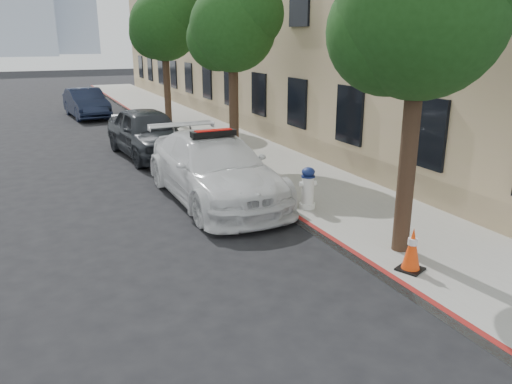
{
  "coord_description": "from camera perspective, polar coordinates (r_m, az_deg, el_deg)",
  "views": [
    {
      "loc": [
        -3.01,
        -8.56,
        3.85
      ],
      "look_at": [
        0.83,
        -0.18,
        1.0
      ],
      "focal_mm": 35.0,
      "sensor_mm": 36.0,
      "label": 1
    }
  ],
  "objects": [
    {
      "name": "police_car",
      "position": [
        12.29,
        -4.79,
        2.75
      ],
      "size": [
        2.33,
        5.55,
        1.75
      ],
      "rotation": [
        0.0,
        0.0,
        0.02
      ],
      "color": "white",
      "rests_on": "ground"
    },
    {
      "name": "tree_near",
      "position": [
        8.85,
        18.62,
        19.07
      ],
      "size": [
        2.92,
        2.82,
        5.62
      ],
      "color": "black",
      "rests_on": "sidewalk"
    },
    {
      "name": "tree_far",
      "position": [
        23.32,
        -10.4,
        18.22
      ],
      "size": [
        3.1,
        3.0,
        5.81
      ],
      "color": "black",
      "rests_on": "sidewalk"
    },
    {
      "name": "tree_mid",
      "position": [
        15.72,
        -2.55,
        18.28
      ],
      "size": [
        2.77,
        2.64,
        5.43
      ],
      "color": "black",
      "rests_on": "sidewalk"
    },
    {
      "name": "parked_car_mid",
      "position": [
        17.33,
        -12.24,
        6.68
      ],
      "size": [
        2.31,
        4.89,
        1.62
      ],
      "primitive_type": "imported",
      "rotation": [
        0.0,
        0.0,
        0.09
      ],
      "color": "#21252A",
      "rests_on": "ground"
    },
    {
      "name": "ground",
      "position": [
        9.86,
        -4.86,
        -5.89
      ],
      "size": [
        120.0,
        120.0,
        0.0
      ],
      "primitive_type": "plane",
      "color": "black",
      "rests_on": "ground"
    },
    {
      "name": "traffic_cone",
      "position": [
        8.66,
        17.41,
        -6.28
      ],
      "size": [
        0.51,
        0.51,
        0.75
      ],
      "rotation": [
        0.0,
        0.0,
        0.4
      ],
      "color": "black",
      "rests_on": "sidewalk"
    },
    {
      "name": "parked_car_far",
      "position": [
        26.9,
        -18.84,
        9.6
      ],
      "size": [
        1.93,
        4.51,
        1.45
      ],
      "primitive_type": "imported",
      "rotation": [
        0.0,
        0.0,
        0.09
      ],
      "color": "black",
      "rests_on": "ground"
    },
    {
      "name": "sidewalk",
      "position": [
        20.06,
        -4.97,
        6.26
      ],
      "size": [
        3.2,
        50.0,
        0.15
      ],
      "primitive_type": "cube",
      "color": "gray",
      "rests_on": "ground"
    },
    {
      "name": "curb_strip",
      "position": [
        19.61,
        -9.22,
        5.85
      ],
      "size": [
        0.12,
        50.0,
        0.15
      ],
      "primitive_type": "cube",
      "color": "maroon",
      "rests_on": "ground"
    },
    {
      "name": "fire_hydrant",
      "position": [
        11.29,
        5.94,
        0.42
      ],
      "size": [
        0.4,
        0.37,
        0.95
      ],
      "rotation": [
        0.0,
        0.0,
        -0.21
      ],
      "color": "white",
      "rests_on": "sidewalk"
    },
    {
      "name": "building",
      "position": [
        26.56,
        2.93,
        19.63
      ],
      "size": [
        8.0,
        36.0,
        10.0
      ],
      "primitive_type": "cube",
      "color": "tan",
      "rests_on": "ground"
    }
  ]
}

